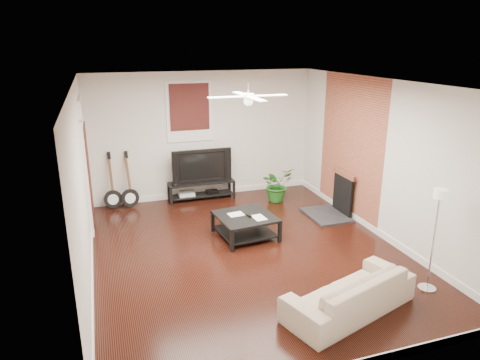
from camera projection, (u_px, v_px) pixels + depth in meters
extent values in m
cube|color=black|center=(247.00, 252.00, 7.36)|extent=(5.00, 6.00, 0.01)
cube|color=white|center=(248.00, 83.00, 6.52)|extent=(5.00, 6.00, 0.01)
cube|color=silver|center=(203.00, 136.00, 9.66)|extent=(5.00, 0.01, 2.80)
cube|color=silver|center=(349.00, 256.00, 4.22)|extent=(5.00, 0.01, 2.80)
cube|color=silver|center=(82.00, 188.00, 6.20)|extent=(0.01, 6.00, 2.80)
cube|color=silver|center=(381.00, 160.00, 7.69)|extent=(0.01, 6.00, 2.80)
cube|color=#A45235|center=(350.00, 147.00, 8.59)|extent=(0.02, 2.20, 2.80)
cube|color=black|center=(334.00, 194.00, 8.79)|extent=(0.80, 1.10, 0.92)
cube|color=#3A100F|center=(189.00, 112.00, 9.37)|extent=(1.00, 0.06, 1.30)
cube|color=white|center=(87.00, 164.00, 7.97)|extent=(0.08, 1.00, 2.50)
cube|color=black|center=(201.00, 190.00, 9.78)|extent=(1.47, 0.39, 0.41)
imported|color=black|center=(201.00, 165.00, 9.62)|extent=(1.32, 0.17, 0.76)
cube|color=black|center=(245.00, 226.00, 7.88)|extent=(1.07, 1.07, 0.41)
imported|color=tan|center=(350.00, 292.00, 5.67)|extent=(2.00, 1.27, 0.54)
imported|color=#1F611B|center=(277.00, 184.00, 9.62)|extent=(0.84, 0.78, 0.76)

